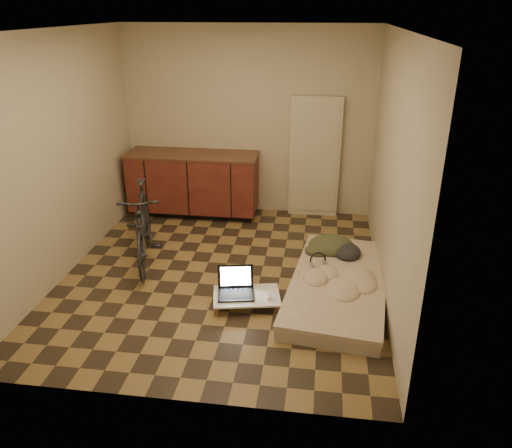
# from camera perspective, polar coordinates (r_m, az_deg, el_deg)

# --- Properties ---
(room_shell) EXTENTS (3.50, 4.00, 2.60)m
(room_shell) POSITION_cam_1_polar(r_m,az_deg,el_deg) (5.21, -4.24, 6.88)
(room_shell) COLOR olive
(room_shell) RESTS_ON ground
(cabinets) EXTENTS (1.84, 0.62, 0.91)m
(cabinets) POSITION_cam_1_polar(r_m,az_deg,el_deg) (7.21, -7.14, 4.62)
(cabinets) COLOR black
(cabinets) RESTS_ON ground
(appliance_panel) EXTENTS (0.70, 0.10, 1.70)m
(appliance_panel) POSITION_cam_1_polar(r_m,az_deg,el_deg) (7.09, 6.73, 7.56)
(appliance_panel) COLOR beige
(appliance_panel) RESTS_ON ground
(bicycle) EXTENTS (0.89, 1.66, 1.03)m
(bicycle) POSITION_cam_1_polar(r_m,az_deg,el_deg) (5.92, -12.83, 0.33)
(bicycle) COLOR black
(bicycle) RESTS_ON ground
(futon) EXTENTS (1.20, 2.12, 0.17)m
(futon) POSITION_cam_1_polar(r_m,az_deg,el_deg) (5.38, 9.42, -6.95)
(futon) COLOR #AEA18B
(futon) RESTS_ON ground
(clothing_pile) EXTENTS (0.62, 0.53, 0.23)m
(clothing_pile) POSITION_cam_1_polar(r_m,az_deg,el_deg) (5.86, 9.05, -2.03)
(clothing_pile) COLOR #373C23
(clothing_pile) RESTS_ON futon
(headphones) EXTENTS (0.27, 0.27, 0.14)m
(headphones) POSITION_cam_1_polar(r_m,az_deg,el_deg) (5.52, 7.09, -4.11)
(headphones) COLOR black
(headphones) RESTS_ON futon
(lap_desk) EXTENTS (0.74, 0.56, 0.11)m
(lap_desk) POSITION_cam_1_polar(r_m,az_deg,el_deg) (5.11, -1.08, -8.25)
(lap_desk) COLOR brown
(lap_desk) RESTS_ON ground
(laptop) EXTENTS (0.42, 0.39, 0.25)m
(laptop) POSITION_cam_1_polar(r_m,az_deg,el_deg) (5.12, -2.32, -7.36)
(laptop) COLOR black
(laptop) RESTS_ON lap_desk
(mouse) EXTENTS (0.07, 0.11, 0.04)m
(mouse) POSITION_cam_1_polar(r_m,az_deg,el_deg) (5.05, 1.43, -8.28)
(mouse) COLOR white
(mouse) RESTS_ON lap_desk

